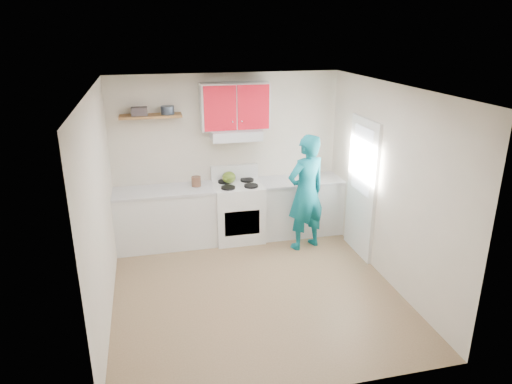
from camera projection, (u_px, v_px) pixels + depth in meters
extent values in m
plane|color=brown|center=(255.00, 289.00, 6.12)|extent=(3.80, 3.80, 0.00)
cube|color=white|center=(254.00, 88.00, 5.24)|extent=(3.60, 3.80, 0.04)
cube|color=beige|center=(227.00, 156.00, 7.42)|extent=(3.60, 0.04, 2.60)
cube|color=beige|center=(305.00, 271.00, 3.94)|extent=(3.60, 0.04, 2.60)
cube|color=beige|center=(101.00, 209.00, 5.29)|extent=(0.04, 3.80, 2.60)
cube|color=beige|center=(388.00, 185.00, 6.07)|extent=(0.04, 3.80, 2.60)
cube|color=white|center=(362.00, 188.00, 6.80)|extent=(0.05, 0.85, 2.05)
cube|color=white|center=(362.00, 160.00, 6.65)|extent=(0.01, 0.55, 0.95)
cube|color=silver|center=(166.00, 218.00, 7.21)|extent=(1.52, 0.60, 0.90)
cube|color=silver|center=(300.00, 206.00, 7.68)|extent=(1.32, 0.60, 0.90)
cube|color=white|center=(238.00, 212.00, 7.43)|extent=(0.76, 0.65, 0.92)
cube|color=silver|center=(236.00, 135.00, 7.11)|extent=(0.76, 0.44, 0.15)
cube|color=red|center=(235.00, 106.00, 7.02)|extent=(1.02, 0.33, 0.70)
cube|color=brown|center=(151.00, 116.00, 6.79)|extent=(0.90, 0.30, 0.04)
cube|color=#453C3E|center=(139.00, 111.00, 6.71)|extent=(0.23, 0.17, 0.12)
cylinder|color=#333D4C|center=(168.00, 110.00, 6.81)|extent=(0.20, 0.20, 0.12)
ellipsoid|color=#526C1E|center=(229.00, 177.00, 7.32)|extent=(0.25, 0.25, 0.18)
cylinder|color=brown|center=(196.00, 182.00, 7.18)|extent=(0.19, 0.19, 0.17)
cube|color=olive|center=(286.00, 182.00, 7.41)|extent=(0.34, 0.28, 0.02)
cube|color=red|center=(328.00, 179.00, 7.61)|extent=(0.32, 0.28, 0.01)
imported|color=#0D6975|center=(306.00, 193.00, 6.99)|extent=(0.75, 0.61, 1.79)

